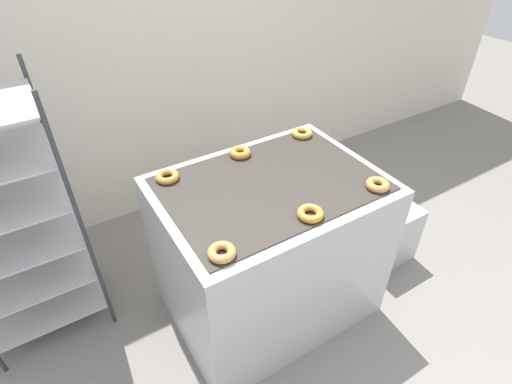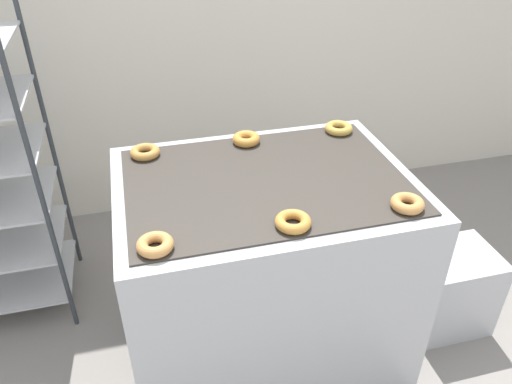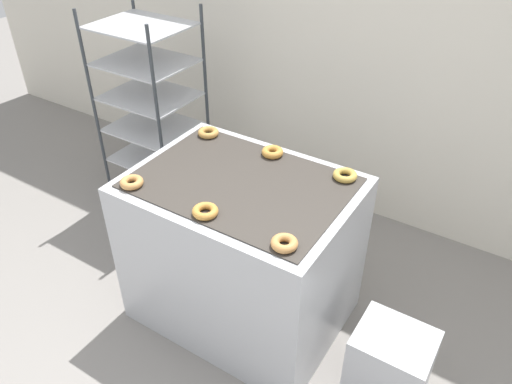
{
  "view_description": "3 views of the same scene",
  "coord_description": "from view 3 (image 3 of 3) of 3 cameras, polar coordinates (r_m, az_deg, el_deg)",
  "views": [
    {
      "loc": [
        -0.96,
        -0.72,
        2.22
      ],
      "look_at": [
        0.0,
        0.84,
        0.83
      ],
      "focal_mm": 28.0,
      "sensor_mm": 36.0,
      "label": 1
    },
    {
      "loc": [
        -0.46,
        -0.94,
        2.03
      ],
      "look_at": [
        0.0,
        0.84,
        0.83
      ],
      "focal_mm": 35.0,
      "sensor_mm": 36.0,
      "label": 2
    },
    {
      "loc": [
        1.24,
        -1.11,
        2.47
      ],
      "look_at": [
        0.0,
        0.84,
        0.83
      ],
      "focal_mm": 35.0,
      "sensor_mm": 36.0,
      "label": 3
    }
  ],
  "objects": [
    {
      "name": "wall_back",
      "position": [
        3.62,
        11.42,
        17.5
      ],
      "size": [
        8.0,
        0.05,
        2.8
      ],
      "color": "silver",
      "rests_on": "ground_plane"
    },
    {
      "name": "fryer_machine",
      "position": [
        2.95,
        -1.57,
        -6.83
      ],
      "size": [
        1.2,
        0.89,
        0.99
      ],
      "color": "#B7BABF",
      "rests_on": "ground_plane"
    },
    {
      "name": "baking_rack_cart",
      "position": [
        3.87,
        -11.79,
        8.94
      ],
      "size": [
        0.66,
        0.55,
        1.57
      ],
      "color": "#33383D",
      "rests_on": "ground_plane"
    },
    {
      "name": "glaze_bin",
      "position": [
        2.84,
        15.0,
        -18.59
      ],
      "size": [
        0.39,
        0.33,
        0.45
      ],
      "color": "#B7BABF",
      "rests_on": "ground_plane"
    },
    {
      "name": "donut_near_left",
      "position": [
        2.68,
        -14.02,
        1.09
      ],
      "size": [
        0.12,
        0.12,
        0.04
      ],
      "primitive_type": "torus",
      "color": "#C5894A",
      "rests_on": "fryer_machine"
    },
    {
      "name": "donut_near_center",
      "position": [
        2.41,
        -5.83,
        -2.2
      ],
      "size": [
        0.13,
        0.13,
        0.04
      ],
      "primitive_type": "torus",
      "color": "#C38639",
      "rests_on": "fryer_machine"
    },
    {
      "name": "donut_near_right",
      "position": [
        2.22,
        3.26,
        -5.87
      ],
      "size": [
        0.12,
        0.12,
        0.04
      ],
      "primitive_type": "torus",
      "color": "#C48849",
      "rests_on": "fryer_machine"
    },
    {
      "name": "donut_far_left",
      "position": [
        3.08,
        -5.47,
        6.78
      ],
      "size": [
        0.13,
        0.13,
        0.04
      ],
      "primitive_type": "torus",
      "color": "#BC8740",
      "rests_on": "fryer_machine"
    },
    {
      "name": "donut_far_center",
      "position": [
        2.87,
        1.81,
        4.62
      ],
      "size": [
        0.13,
        0.13,
        0.04
      ],
      "primitive_type": "torus",
      "color": "#C78838",
      "rests_on": "fryer_machine"
    },
    {
      "name": "donut_far_right",
      "position": [
        2.7,
        10.14,
        1.91
      ],
      "size": [
        0.13,
        0.13,
        0.04
      ],
      "primitive_type": "torus",
      "color": "gold",
      "rests_on": "fryer_machine"
    }
  ]
}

